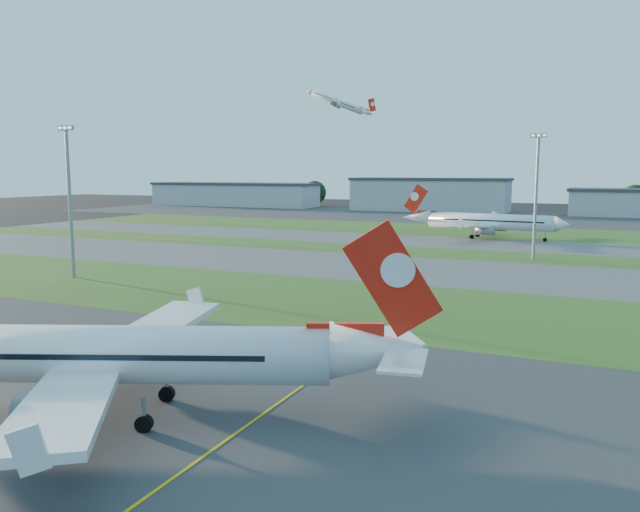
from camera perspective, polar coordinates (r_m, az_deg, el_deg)
The scene contains 20 objects.
ground at distance 42.65m, azimuth -19.93°, elevation -18.03°, with size 700.00×700.00×0.00m, color black.
apron_near at distance 42.65m, azimuth -19.93°, elevation -18.03°, with size 300.00×70.00×0.01m, color #333335.
grass_strip_a at distance 85.68m, azimuth 5.11°, elevation -4.55°, with size 300.00×34.00×0.01m, color #39531B.
taxiway_a at distance 116.84m, azimuth 10.46°, elevation -1.34°, with size 300.00×32.00×0.01m, color #515154.
grass_strip_b at distance 141.00m, azimuth 12.91°, elevation 0.14°, with size 300.00×18.00×0.01m, color #39531B.
taxiway_b at distance 162.47m, azimuth 14.46°, elevation 1.08°, with size 300.00×26.00×0.01m, color #515154.
grass_strip_c at distance 194.90m, azimuth 16.15°, elevation 2.10°, with size 300.00×40.00×0.01m, color #39531B.
apron_far at distance 254.24m, azimuth 18.11°, elevation 3.27°, with size 400.00×80.00×0.01m, color #333335.
yellow_line at distance 39.62m, azimuth -14.40°, elevation -19.89°, with size 0.25×60.00×0.02m, color gold.
airliner_parked at distance 49.48m, azimuth -18.91°, elevation -8.63°, with size 39.80×33.81×13.17m.
airliner_taxiing at distance 175.18m, azimuth 15.12°, elevation 3.02°, with size 41.60×35.18×12.98m.
airliner_departing at distance 278.52m, azimuth 1.61°, elevation 13.88°, with size 29.01×24.37×9.14m.
light_mast_west at distance 114.29m, azimuth -21.94°, elevation 5.49°, with size 3.20×0.70×25.80m.
light_mast_centre at distance 135.71m, azimuth 19.18°, elevation 5.90°, with size 3.20×0.70×25.80m.
hangar_far_west at distance 333.48m, azimuth -7.87°, elevation 5.62°, with size 91.80×23.00×12.20m.
hangar_west at distance 291.44m, azimuth 9.98°, elevation 5.57°, with size 71.40×23.00×15.20m.
tree_far_west at distance 366.74m, azimuth -12.10°, elevation 5.76°, with size 11.00×11.00×12.00m.
tree_west at distance 327.53m, azimuth -0.49°, elevation 5.83°, with size 12.10×12.10×13.20m.
tree_mid_west at distance 297.17m, azimuth 15.19°, elevation 5.11°, with size 9.90×9.90×10.80m.
tree_mid_east at distance 296.59m, azimuth 26.84°, elevation 4.73°, with size 11.55×11.55×12.60m.
Camera 1 is at (27.43, -27.10, 18.24)m, focal length 35.00 mm.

